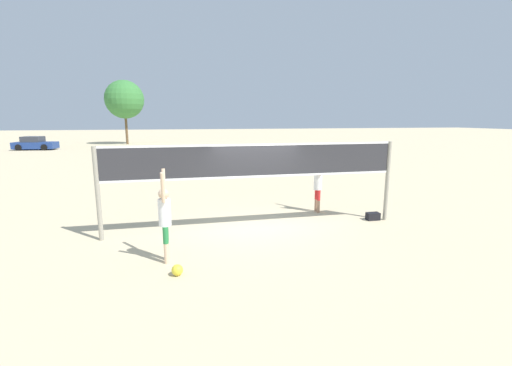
# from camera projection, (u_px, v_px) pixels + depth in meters

# --- Properties ---
(ground_plane) EXTENTS (200.00, 200.00, 0.00)m
(ground_plane) POSITION_uv_depth(u_px,v_px,m) (256.00, 229.00, 10.20)
(ground_plane) COLOR beige
(volleyball_net) EXTENTS (8.71, 0.12, 2.54)m
(volleyball_net) POSITION_uv_depth(u_px,v_px,m) (256.00, 168.00, 9.86)
(volleyball_net) COLOR gray
(volleyball_net) RESTS_ON ground_plane
(player_spiker) EXTENTS (0.28, 0.70, 2.13)m
(player_spiker) POSITION_uv_depth(u_px,v_px,m) (165.00, 215.00, 7.66)
(player_spiker) COLOR beige
(player_spiker) RESTS_ON ground_plane
(player_blocker) EXTENTS (0.28, 0.68, 1.97)m
(player_blocker) POSITION_uv_depth(u_px,v_px,m) (318.00, 183.00, 11.88)
(player_blocker) COLOR tan
(player_blocker) RESTS_ON ground_plane
(volleyball) EXTENTS (0.24, 0.24, 0.24)m
(volleyball) POSITION_uv_depth(u_px,v_px,m) (177.00, 270.00, 7.15)
(volleyball) COLOR yellow
(volleyball) RESTS_ON ground_plane
(gear_bag) EXTENTS (0.42, 0.24, 0.24)m
(gear_bag) POSITION_uv_depth(u_px,v_px,m) (373.00, 216.00, 11.09)
(gear_bag) COLOR black
(gear_bag) RESTS_ON ground_plane
(parked_car_near) EXTENTS (4.22, 2.22, 1.41)m
(parked_car_near) POSITION_uv_depth(u_px,v_px,m) (35.00, 144.00, 36.03)
(parked_car_near) COLOR navy
(parked_car_near) RESTS_ON ground_plane
(tree_left_cluster) EXTENTS (4.79, 4.79, 8.03)m
(tree_left_cluster) POSITION_uv_depth(u_px,v_px,m) (124.00, 100.00, 43.15)
(tree_left_cluster) COLOR brown
(tree_left_cluster) RESTS_ON ground_plane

